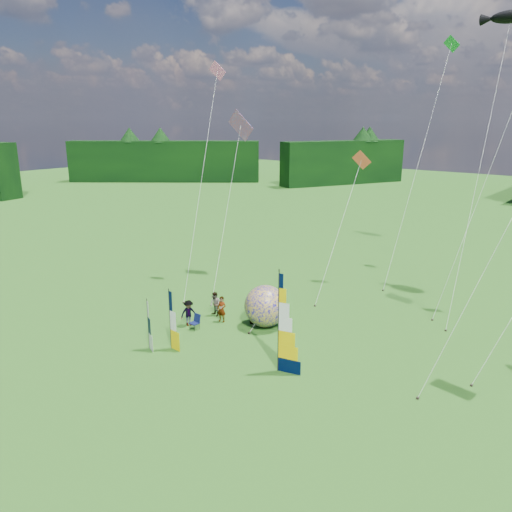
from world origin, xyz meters
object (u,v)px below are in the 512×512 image
Objects in this scene: spectator_a at (222,309)px; spectator_b at (215,304)px; bol_inflatable at (265,306)px; kite_whale at (482,152)px; spectator_c at (189,313)px; side_banner_left at (170,320)px; camp_chair at (194,322)px; spectator_d at (251,311)px; side_banner_far at (148,324)px; feather_banner_main at (278,323)px.

spectator_a is 1.14m from spectator_b.
kite_whale is at bearing 55.29° from bol_inflatable.
spectator_a is 1.01× the size of spectator_c.
camp_chair is (-0.88, 2.70, -1.27)m from side_banner_left.
camp_chair is at bearing 110.76° from side_banner_left.
spectator_d is (-0.96, -0.25, -0.48)m from bol_inflatable.
side_banner_left is 2.05× the size of spectator_a.
spectator_b is at bearing 52.45° from spectator_d.
spectator_d is at bearing 20.90° from spectator_a.
kite_whale is (11.75, 19.16, 9.27)m from side_banner_far.
side_banner_far is 24.31m from kite_whale.
feather_banner_main reaches higher than spectator_b.
spectator_a is 1.04× the size of spectator_b.
feather_banner_main reaches higher than side_banner_left.
side_banner_far is at bearing -106.39° from spectator_a.
side_banner_far reaches higher than bol_inflatable.
spectator_a is (0.56, 5.54, -0.61)m from side_banner_far.
side_banner_left is at bearing -129.87° from spectator_c.
side_banner_left is at bearing 60.92° from side_banner_far.
kite_whale is (12.39, 15.43, 9.88)m from spectator_c.
spectator_d is (1.25, 5.76, -0.90)m from side_banner_left.
feather_banner_main is 6.74m from spectator_d.
spectator_d is 0.08× the size of kite_whale.
spectator_d reaches higher than camp_chair.
side_banner_far is 3.83m from spectator_c.
bol_inflatable is (2.21, 6.01, -0.41)m from side_banner_left.
spectator_b is (-1.04, 0.46, -0.03)m from spectator_a.
spectator_a is 0.99× the size of spectator_d.
spectator_b is at bearing 108.52° from side_banner_left.
bol_inflatable is at bearing 24.96° from spectator_b.
side_banner_left is 1.20× the size of side_banner_far.
camp_chair is at bearing 159.30° from feather_banner_main.
spectator_a is 0.08× the size of kite_whale.
bol_inflatable is (3.20, 6.81, -0.12)m from side_banner_far.
bol_inflatable is 0.13× the size of kite_whale.
bol_inflatable is 4.60m from camp_chair.
kite_whale is (9.52, 12.60, 9.87)m from spectator_d.
camp_chair is (0.11, 3.51, -0.98)m from side_banner_far.
side_banner_left is at bearing -177.87° from feather_banner_main.
spectator_a is at bearing -145.20° from kite_whale.
spectator_c is (-1.62, 2.92, -0.91)m from side_banner_left.
spectator_d is at bearing -24.24° from spectator_c.
side_banner_far reaches higher than spectator_a.
kite_whale reaches higher than feather_banner_main.
spectator_d is (2.87, 2.84, 0.01)m from spectator_c.
side_banner_left is 3.47m from spectator_c.
kite_whale is at bearing 59.55° from spectator_b.
camp_chair is at bearing -85.30° from spectator_c.
bol_inflatable is 1.56× the size of spectator_d.
feather_banner_main is 3.16× the size of spectator_c.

